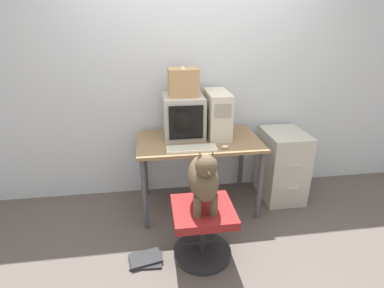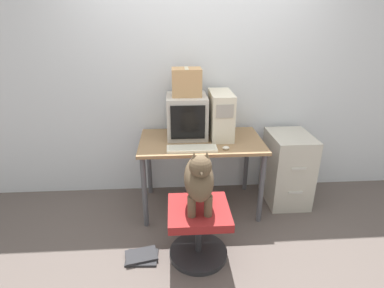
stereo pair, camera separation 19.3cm
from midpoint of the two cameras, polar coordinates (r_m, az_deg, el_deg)
The scene contains 12 objects.
ground_plane at distance 3.05m, azimuth 4.09°, elevation -15.32°, with size 12.00×12.00×0.00m, color #564C47.
wall_back at distance 3.24m, azimuth 2.90°, elevation 12.36°, with size 8.00×0.05×2.60m.
desk at distance 3.02m, azimuth 3.55°, elevation -0.99°, with size 1.22×0.72×0.77m.
crt_monitor at distance 3.02m, azimuth 0.84°, elevation 5.32°, with size 0.40×0.42×0.42m.
pc_tower at distance 3.03m, azimuth 7.30°, elevation 5.54°, with size 0.22×0.46×0.45m.
keyboard at distance 2.74m, azimuth 2.01°, elevation -0.89°, with size 0.46×0.15×0.03m.
computer_mouse at distance 2.78m, azimuth 8.46°, elevation -0.76°, with size 0.07×0.05×0.03m.
office_chair at distance 2.57m, azimuth 3.49°, elevation -15.70°, with size 0.50×0.50×0.47m.
dog at distance 2.31m, azimuth 3.75°, elevation -6.48°, with size 0.23×0.48×0.53m.
filing_cabinet at distance 3.43m, azimuth 19.23°, elevation -4.44°, with size 0.42×0.55×0.77m.
cardboard_box at distance 2.94m, azimuth 0.87°, elevation 11.70°, with size 0.28×0.23×0.26m.
book_stack_floor at distance 2.72m, azimuth -7.44°, elevation -20.55°, with size 0.29×0.22×0.04m.
Camera 2 is at (-0.27, -2.40, 1.86)m, focal length 28.00 mm.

